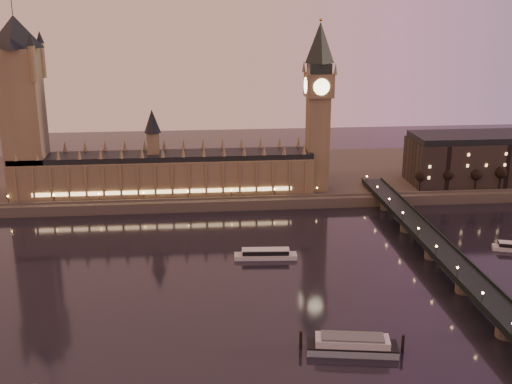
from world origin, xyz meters
TOP-DOWN VIEW (x-y plane):
  - ground at (0.00, 0.00)m, footprint 700.00×700.00m
  - far_embankment at (30.00, 165.00)m, footprint 560.00×130.00m
  - palace_of_westminster at (-40.12, 120.99)m, footprint 180.00×26.62m
  - victoria_tower at (-120.00, 121.00)m, footprint 31.68×31.68m
  - big_ben at (53.99, 120.99)m, footprint 17.68×17.68m
  - westminster_bridge at (91.61, 0.00)m, footprint 13.20×260.00m
  - bare_tree_0 at (118.25, 109.00)m, footprint 6.35×6.35m
  - bare_tree_1 at (135.18, 109.00)m, footprint 6.35×6.35m
  - bare_tree_2 at (152.11, 109.00)m, footprint 6.35×6.35m
  - bare_tree_3 at (169.04, 109.00)m, footprint 6.35×6.35m
  - cruise_boat_a at (11.60, 26.48)m, footprint 30.53×8.55m
  - moored_barge at (32.66, -62.14)m, footprint 36.64×14.20m

SIDE VIEW (x-z plane):
  - ground at x=0.00m, z-range 0.00..0.00m
  - cruise_boat_a at x=11.60m, z-range -0.29..4.54m
  - moored_barge at x=32.66m, z-range -0.53..6.28m
  - far_embankment at x=30.00m, z-range 0.00..6.00m
  - westminster_bridge at x=91.61m, z-range -2.13..13.17m
  - bare_tree_0 at x=118.25m, z-range 9.19..22.11m
  - bare_tree_1 at x=135.18m, z-range 9.19..22.11m
  - bare_tree_2 at x=152.11m, z-range 9.19..22.11m
  - bare_tree_3 at x=169.04m, z-range 9.19..22.11m
  - palace_of_westminster at x=-40.12m, z-range -4.29..47.71m
  - big_ben at x=53.99m, z-range 11.95..115.95m
  - victoria_tower at x=-120.00m, z-range 6.79..124.79m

